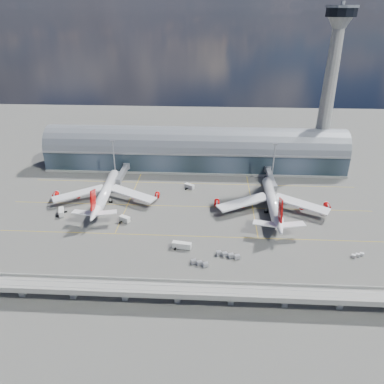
# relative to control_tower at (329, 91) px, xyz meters

# --- Properties ---
(ground) EXTENTS (500.00, 500.00, 0.00)m
(ground) POSITION_rel_control_tower_xyz_m (-85.00, -83.00, -51.64)
(ground) COLOR #474744
(ground) RESTS_ON ground
(taxi_lines) EXTENTS (200.00, 80.12, 0.01)m
(taxi_lines) POSITION_rel_control_tower_xyz_m (-85.00, -60.89, -51.63)
(taxi_lines) COLOR gold
(taxi_lines) RESTS_ON ground
(terminal) EXTENTS (200.00, 30.00, 28.00)m
(terminal) POSITION_rel_control_tower_xyz_m (-85.00, -5.01, -40.30)
(terminal) COLOR #1E2B33
(terminal) RESTS_ON ground
(control_tower) EXTENTS (19.00, 19.00, 103.00)m
(control_tower) POSITION_rel_control_tower_xyz_m (0.00, 0.00, 0.00)
(control_tower) COLOR gray
(control_tower) RESTS_ON ground
(guideway) EXTENTS (220.00, 8.50, 7.20)m
(guideway) POSITION_rel_control_tower_xyz_m (-85.00, -138.00, -46.34)
(guideway) COLOR gray
(guideway) RESTS_ON ground
(floodlight_mast_left) EXTENTS (3.00, 0.70, 25.70)m
(floodlight_mast_left) POSITION_rel_control_tower_xyz_m (-135.00, -28.00, -38.00)
(floodlight_mast_left) COLOR gray
(floodlight_mast_left) RESTS_ON ground
(floodlight_mast_right) EXTENTS (3.00, 0.70, 25.70)m
(floodlight_mast_right) POSITION_rel_control_tower_xyz_m (-35.00, -28.00, -38.00)
(floodlight_mast_right) COLOR gray
(floodlight_mast_right) RESTS_ON ground
(airliner_left) EXTENTS (61.43, 64.52, 19.67)m
(airliner_left) POSITION_rel_control_tower_xyz_m (-133.05, -59.80, -46.02)
(airliner_left) COLOR white
(airliner_left) RESTS_ON ground
(airliner_right) EXTENTS (62.68, 65.49, 20.83)m
(airliner_right) POSITION_rel_control_tower_xyz_m (-40.13, -65.88, -46.24)
(airliner_right) COLOR white
(airliner_right) RESTS_ON ground
(jet_bridge_left) EXTENTS (4.40, 28.00, 7.25)m
(jet_bridge_left) POSITION_rel_control_tower_xyz_m (-129.64, -29.88, -46.46)
(jet_bridge_left) COLOR gray
(jet_bridge_left) RESTS_ON ground
(jet_bridge_right) EXTENTS (4.40, 32.00, 7.25)m
(jet_bridge_right) POSITION_rel_control_tower_xyz_m (-36.62, -31.82, -46.46)
(jet_bridge_right) COLOR gray
(jet_bridge_right) RESTS_ON ground
(service_truck_0) EXTENTS (4.89, 7.82, 3.08)m
(service_truck_0) POSITION_rel_control_tower_xyz_m (-152.96, -75.99, -50.05)
(service_truck_0) COLOR silver
(service_truck_0) RESTS_ON ground
(service_truck_1) EXTENTS (6.12, 4.90, 3.23)m
(service_truck_1) POSITION_rel_control_tower_xyz_m (-117.44, -81.60, -50.01)
(service_truck_1) COLOR silver
(service_truck_1) RESTS_ON ground
(service_truck_2) EXTENTS (9.05, 3.94, 3.17)m
(service_truck_2) POSITION_rel_control_tower_xyz_m (-86.16, -103.47, -49.98)
(service_truck_2) COLOR silver
(service_truck_2) RESTS_ON ground
(service_truck_3) EXTENTS (5.86, 7.07, 3.26)m
(service_truck_3) POSITION_rel_control_tower_xyz_m (-37.70, -70.49, -49.97)
(service_truck_3) COLOR silver
(service_truck_3) RESTS_ON ground
(service_truck_4) EXTENTS (3.69, 5.38, 2.86)m
(service_truck_4) POSITION_rel_control_tower_xyz_m (-30.29, -54.65, -50.20)
(service_truck_4) COLOR silver
(service_truck_4) RESTS_ON ground
(service_truck_5) EXTENTS (6.32, 5.34, 2.93)m
(service_truck_5) POSITION_rel_control_tower_xyz_m (-86.42, -40.40, -50.14)
(service_truck_5) COLOR silver
(service_truck_5) RESTS_ON ground
(cargo_train_0) EXTENTS (8.20, 4.27, 1.81)m
(cargo_train_0) POSITION_rel_control_tower_xyz_m (-77.52, -115.42, -50.69)
(cargo_train_0) COLOR gray
(cargo_train_0) RESTS_ON ground
(cargo_train_1) EXTENTS (11.16, 4.82, 1.85)m
(cargo_train_1) POSITION_rel_control_tower_xyz_m (-65.07, -108.88, -50.67)
(cargo_train_1) COLOR gray
(cargo_train_1) RESTS_ON ground
(cargo_train_2) EXTENTS (6.55, 3.51, 1.45)m
(cargo_train_2) POSITION_rel_control_tower_xyz_m (-7.29, -105.49, -50.88)
(cargo_train_2) COLOR gray
(cargo_train_2) RESTS_ON ground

